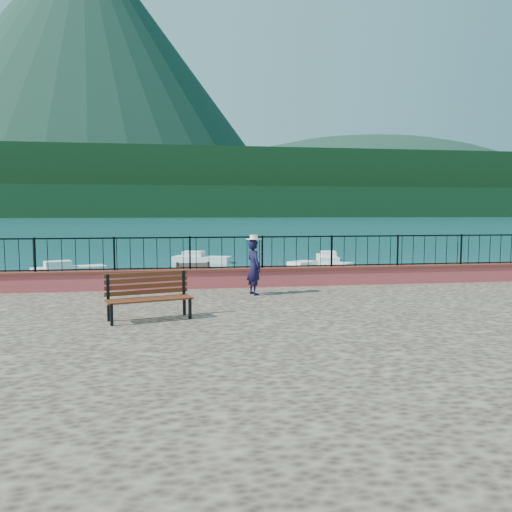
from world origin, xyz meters
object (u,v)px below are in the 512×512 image
object	(u,v)px
person	(254,267)
boat_0	(87,280)
park_bench	(149,306)
boat_3	(69,267)
boat_2	(310,267)
boat_1	(348,270)
boat_5	(327,256)
boat_4	(202,257)

from	to	relation	value
person	boat_0	xyz separation A→B (m)	(-6.17, 9.87, -1.57)
person	boat_0	world-z (taller)	person
park_bench	boat_3	distance (m)	19.07
park_bench	boat_2	distance (m)	17.96
boat_1	boat_2	bearing A→B (deg)	179.79
boat_5	boat_2	bearing A→B (deg)	167.03
boat_2	boat_5	size ratio (longest dim) A/B	1.13
person	boat_2	world-z (taller)	person
boat_2	boat_0	bearing A→B (deg)	162.01
boat_5	park_bench	bearing A→B (deg)	166.03
boat_0	boat_3	distance (m)	5.87
boat_0	boat_4	size ratio (longest dim) A/B	1.09
boat_2	boat_4	world-z (taller)	same
person	park_bench	bearing A→B (deg)	118.21
person	boat_5	bearing A→B (deg)	-40.77
boat_2	boat_5	bearing A→B (deg)	30.70
park_bench	boat_0	distance (m)	13.22
park_bench	boat_5	bearing A→B (deg)	49.33
person	boat_5	world-z (taller)	person
boat_0	boat_5	size ratio (longest dim) A/B	1.17
person	boat_1	world-z (taller)	person
boat_0	person	bearing A→B (deg)	-71.22
boat_0	boat_1	size ratio (longest dim) A/B	0.98
boat_0	boat_3	xyz separation A→B (m)	(-1.94, 5.54, 0.00)
park_bench	boat_4	world-z (taller)	park_bench
boat_1	boat_2	xyz separation A→B (m)	(-1.68, 1.56, 0.00)
person	boat_1	distance (m)	13.66
boat_4	person	bearing A→B (deg)	-67.65
boat_0	boat_4	bearing A→B (deg)	49.09
boat_2	boat_3	distance (m)	13.46
park_bench	boat_2	bearing A→B (deg)	48.92
boat_1	boat_3	world-z (taller)	same
boat_2	person	bearing A→B (deg)	-145.99
park_bench	boat_3	size ratio (longest dim) A/B	0.48
boat_1	boat_5	xyz separation A→B (m)	(1.41, 8.29, 0.00)
boat_0	boat_2	world-z (taller)	same
park_bench	boat_0	size ratio (longest dim) A/B	0.44
boat_3	park_bench	bearing A→B (deg)	-95.44
person	boat_5	size ratio (longest dim) A/B	0.42
boat_1	boat_4	xyz separation A→B (m)	(-7.32, 9.02, 0.00)
person	boat_0	bearing A→B (deg)	13.67
park_bench	boat_5	size ratio (longest dim) A/B	0.52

